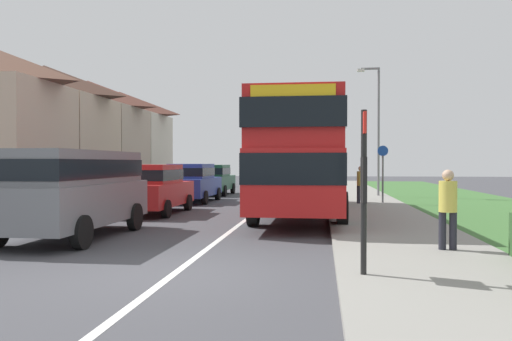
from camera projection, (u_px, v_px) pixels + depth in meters
ground_plane at (175, 273)px, 8.34m from camera, size 120.00×120.00×0.00m
lane_marking_centre at (247, 219)px, 16.28m from camera, size 0.14×60.00×0.01m
pavement_near_side at (390, 227)px, 13.76m from camera, size 3.20×68.00×0.12m
double_decker_bus at (301, 153)px, 17.26m from camera, size 2.80×10.73×3.70m
parked_van_grey at (73, 186)px, 12.20m from camera, size 2.11×4.91×2.09m
parked_car_red at (152, 187)px, 17.95m from camera, size 2.00×4.40×1.73m
parked_car_blue at (192, 181)px, 23.34m from camera, size 1.97×4.50×1.75m
parked_car_dark_green at (213, 178)px, 28.50m from camera, size 1.97×4.25×1.68m
pedestrian_at_stop at (448, 206)px, 9.87m from camera, size 0.34×0.34×1.67m
pedestrian_walking_away at (361, 183)px, 21.08m from camera, size 0.34×0.34×1.67m
bus_stop_sign at (364, 180)px, 7.69m from camera, size 0.09×0.52×2.60m
cycle_route_sign at (383, 172)px, 21.49m from camera, size 0.44×0.08×2.52m
street_lamp_mid at (376, 122)px, 26.12m from camera, size 1.14×0.20×6.66m
house_terrace_far_side at (68, 132)px, 32.43m from camera, size 7.09×22.21×7.45m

